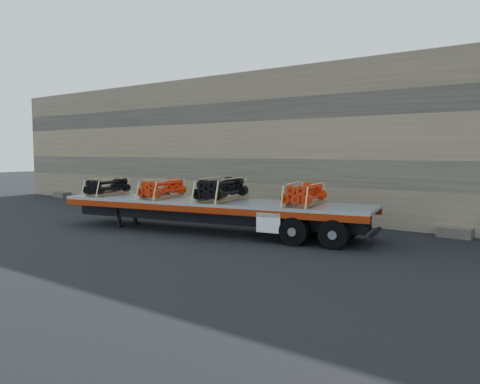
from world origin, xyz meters
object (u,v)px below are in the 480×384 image
object	(u,v)px
trailer	(211,216)
bundle_front	(107,187)
bundle_rear	(305,195)
bundle_midfront	(162,189)
bundle_midrear	(221,190)

from	to	relation	value
trailer	bundle_front	world-z (taller)	bundle_front
trailer	bundle_front	distance (m)	5.20
trailer	bundle_rear	distance (m)	3.93
bundle_midfront	bundle_midrear	world-z (taller)	bundle_midrear
bundle_front	bundle_midfront	xyz separation A→B (m)	(2.82, 0.55, 0.02)
bundle_front	bundle_midfront	bearing A→B (deg)	0.00
bundle_midrear	trailer	bearing A→B (deg)	180.00
trailer	bundle_front	bearing A→B (deg)	-180.00
trailer	bundle_midrear	size ratio (longest dim) A/B	5.31
bundle_midfront	bundle_rear	world-z (taller)	bundle_rear
trailer	bundle_rear	xyz separation A→B (m)	(3.73, 0.73, 1.00)
bundle_front	bundle_midrear	distance (m)	5.59
bundle_front	bundle_midrear	world-z (taller)	bundle_midrear
trailer	bundle_rear	world-z (taller)	bundle_rear
trailer	bundle_front	xyz separation A→B (m)	(-5.01, -0.98, 0.97)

